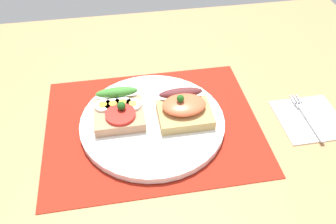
% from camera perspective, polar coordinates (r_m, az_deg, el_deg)
% --- Properties ---
extents(ground_plane, '(1.20, 0.90, 0.03)m').
position_cam_1_polar(ground_plane, '(0.68, -2.48, -3.14)').
color(ground_plane, tan).
extents(placemat, '(0.40, 0.32, 0.00)m').
position_cam_1_polar(placemat, '(0.67, -2.53, -2.12)').
color(placemat, '#A42012').
rests_on(placemat, ground_plane).
extents(plate, '(0.27, 0.27, 0.01)m').
position_cam_1_polar(plate, '(0.67, -2.55, -1.64)').
color(plate, white).
rests_on(plate, placemat).
extents(sandwich_egg_tomato, '(0.09, 0.10, 0.04)m').
position_cam_1_polar(sandwich_egg_tomato, '(0.66, -8.03, 0.18)').
color(sandwich_egg_tomato, tan).
rests_on(sandwich_egg_tomato, plate).
extents(sandwich_salmon, '(0.10, 0.09, 0.05)m').
position_cam_1_polar(sandwich_salmon, '(0.65, 2.65, 0.52)').
color(sandwich_salmon, tan).
rests_on(sandwich_salmon, plate).
extents(napkin, '(0.12, 0.12, 0.01)m').
position_cam_1_polar(napkin, '(0.73, 22.10, -0.95)').
color(napkin, white).
rests_on(napkin, ground_plane).
extents(fork, '(0.02, 0.13, 0.00)m').
position_cam_1_polar(fork, '(0.73, 21.65, -0.54)').
color(fork, '#B7B7BC').
rests_on(fork, napkin).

